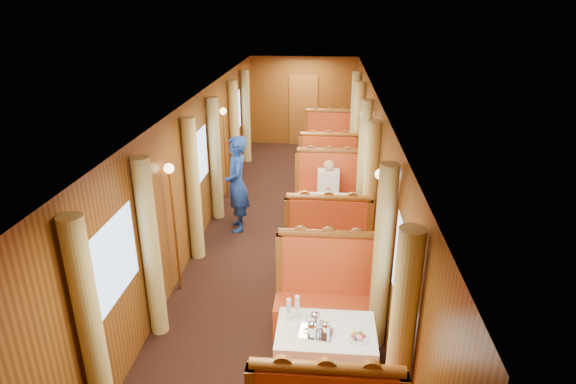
# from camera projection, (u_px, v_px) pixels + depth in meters

# --- Properties ---
(floor) EXTENTS (3.00, 12.00, 0.01)m
(floor) POSITION_uv_depth(u_px,v_px,m) (285.00, 237.00, 8.64)
(floor) COLOR black
(floor) RESTS_ON ground
(ceiling) EXTENTS (3.00, 12.00, 0.01)m
(ceiling) POSITION_uv_depth(u_px,v_px,m) (285.00, 98.00, 7.70)
(ceiling) COLOR silver
(ceiling) RESTS_ON wall_left
(wall_far) EXTENTS (3.00, 0.01, 2.50)m
(wall_far) POSITION_uv_depth(u_px,v_px,m) (303.00, 101.00, 13.71)
(wall_far) COLOR brown
(wall_far) RESTS_ON floor
(wall_left) EXTENTS (0.01, 12.00, 2.50)m
(wall_left) POSITION_uv_depth(u_px,v_px,m) (198.00, 169.00, 8.29)
(wall_left) COLOR brown
(wall_left) RESTS_ON floor
(wall_right) EXTENTS (0.01, 12.00, 2.50)m
(wall_right) POSITION_uv_depth(u_px,v_px,m) (374.00, 174.00, 8.06)
(wall_right) COLOR brown
(wall_right) RESTS_ON floor
(doorway_far) EXTENTS (0.80, 0.04, 2.00)m
(doorway_far) POSITION_uv_depth(u_px,v_px,m) (303.00, 110.00, 13.78)
(doorway_far) COLOR #905721
(doorway_far) RESTS_ON floor
(table_near) EXTENTS (1.05, 0.72, 0.75)m
(table_near) POSITION_uv_depth(u_px,v_px,m) (325.00, 358.00, 5.21)
(table_near) COLOR white
(table_near) RESTS_ON floor
(banquette_near_aft) EXTENTS (1.30, 0.55, 1.34)m
(banquette_near_aft) POSITION_uv_depth(u_px,v_px,m) (326.00, 300.00, 6.13)
(banquette_near_aft) COLOR red
(banquette_near_aft) RESTS_ON floor
(table_mid) EXTENTS (1.05, 0.72, 0.75)m
(table_mid) POSITION_uv_depth(u_px,v_px,m) (327.00, 220.00, 8.44)
(table_mid) COLOR white
(table_mid) RESTS_ON floor
(banquette_mid_fwd) EXTENTS (1.30, 0.55, 1.34)m
(banquette_mid_fwd) POSITION_uv_depth(u_px,v_px,m) (327.00, 245.00, 7.49)
(banquette_mid_fwd) COLOR red
(banquette_mid_fwd) RESTS_ON floor
(banquette_mid_aft) EXTENTS (1.30, 0.55, 1.34)m
(banquette_mid_aft) POSITION_uv_depth(u_px,v_px,m) (328.00, 195.00, 9.36)
(banquette_mid_aft) COLOR red
(banquette_mid_aft) RESTS_ON floor
(table_far) EXTENTS (1.05, 0.72, 0.75)m
(table_far) POSITION_uv_depth(u_px,v_px,m) (328.00, 158.00, 11.68)
(table_far) COLOR white
(table_far) RESTS_ON floor
(banquette_far_fwd) EXTENTS (1.30, 0.55, 1.34)m
(banquette_far_fwd) POSITION_uv_depth(u_px,v_px,m) (328.00, 170.00, 10.72)
(banquette_far_fwd) COLOR red
(banquette_far_fwd) RESTS_ON floor
(banquette_far_aft) EXTENTS (1.30, 0.55, 1.34)m
(banquette_far_aft) POSITION_uv_depth(u_px,v_px,m) (329.00, 145.00, 12.60)
(banquette_far_aft) COLOR red
(banquette_far_aft) RESTS_ON floor
(tea_tray) EXTENTS (0.37, 0.30, 0.01)m
(tea_tray) POSITION_uv_depth(u_px,v_px,m) (316.00, 333.00, 5.01)
(tea_tray) COLOR silver
(tea_tray) RESTS_ON table_near
(teapot_left) EXTENTS (0.22, 0.19, 0.15)m
(teapot_left) POSITION_uv_depth(u_px,v_px,m) (312.00, 331.00, 4.93)
(teapot_left) COLOR silver
(teapot_left) RESTS_ON tea_tray
(teapot_right) EXTENTS (0.19, 0.17, 0.13)m
(teapot_right) POSITION_uv_depth(u_px,v_px,m) (325.00, 331.00, 4.95)
(teapot_right) COLOR silver
(teapot_right) RESTS_ON tea_tray
(teapot_back) EXTENTS (0.19, 0.14, 0.14)m
(teapot_back) POSITION_uv_depth(u_px,v_px,m) (315.00, 321.00, 5.09)
(teapot_back) COLOR silver
(teapot_back) RESTS_ON tea_tray
(fruit_plate) EXTENTS (0.22, 0.22, 0.05)m
(fruit_plate) POSITION_uv_depth(u_px,v_px,m) (358.00, 337.00, 4.93)
(fruit_plate) COLOR white
(fruit_plate) RESTS_ON table_near
(cup_inboard) EXTENTS (0.08, 0.08, 0.26)m
(cup_inboard) POSITION_uv_depth(u_px,v_px,m) (289.00, 312.00, 5.18)
(cup_inboard) COLOR white
(cup_inboard) RESTS_ON table_near
(cup_outboard) EXTENTS (0.08, 0.08, 0.26)m
(cup_outboard) POSITION_uv_depth(u_px,v_px,m) (297.00, 309.00, 5.24)
(cup_outboard) COLOR white
(cup_outboard) RESTS_ON table_near
(rose_vase_mid) EXTENTS (0.06, 0.06, 0.36)m
(rose_vase_mid) POSITION_uv_depth(u_px,v_px,m) (329.00, 191.00, 8.22)
(rose_vase_mid) COLOR silver
(rose_vase_mid) RESTS_ON table_mid
(rose_vase_far) EXTENTS (0.06, 0.06, 0.36)m
(rose_vase_far) POSITION_uv_depth(u_px,v_px,m) (328.00, 136.00, 11.48)
(rose_vase_far) COLOR silver
(rose_vase_far) RESTS_ON table_far
(window_left_near) EXTENTS (0.01, 1.20, 0.90)m
(window_left_near) POSITION_uv_depth(u_px,v_px,m) (112.00, 263.00, 4.98)
(window_left_near) COLOR #89ADDB
(window_left_near) RESTS_ON wall_left
(curtain_left_near_a) EXTENTS (0.22, 0.22, 2.35)m
(curtain_left_near_a) POSITION_uv_depth(u_px,v_px,m) (91.00, 334.00, 4.35)
(curtain_left_near_a) COLOR tan
(curtain_left_near_a) RESTS_ON floor
(curtain_left_near_b) EXTENTS (0.22, 0.22, 2.35)m
(curtain_left_near_b) POSITION_uv_depth(u_px,v_px,m) (151.00, 250.00, 5.79)
(curtain_left_near_b) COLOR tan
(curtain_left_near_b) RESTS_ON floor
(window_right_near) EXTENTS (0.01, 1.20, 0.90)m
(window_right_near) POSITION_uv_depth(u_px,v_px,m) (403.00, 276.00, 4.75)
(window_right_near) COLOR #89ADDB
(window_right_near) RESTS_ON wall_right
(curtain_right_near_a) EXTENTS (0.22, 0.22, 2.35)m
(curtain_right_near_a) POSITION_uv_depth(u_px,v_px,m) (400.00, 351.00, 4.14)
(curtain_right_near_a) COLOR tan
(curtain_right_near_a) RESTS_ON floor
(curtain_right_near_b) EXTENTS (0.22, 0.22, 2.35)m
(curtain_right_near_b) POSITION_uv_depth(u_px,v_px,m) (382.00, 260.00, 5.58)
(curtain_right_near_b) COLOR tan
(curtain_right_near_b) RESTS_ON floor
(window_left_mid) EXTENTS (0.01, 1.20, 0.90)m
(window_left_mid) POSITION_uv_depth(u_px,v_px,m) (198.00, 158.00, 8.21)
(window_left_mid) COLOR #89ADDB
(window_left_mid) RESTS_ON wall_left
(curtain_left_mid_a) EXTENTS (0.22, 0.22, 2.35)m
(curtain_left_mid_a) POSITION_uv_depth(u_px,v_px,m) (193.00, 190.00, 7.59)
(curtain_left_mid_a) COLOR tan
(curtain_left_mid_a) RESTS_ON floor
(curtain_left_mid_b) EXTENTS (0.22, 0.22, 2.35)m
(curtain_left_mid_b) POSITION_uv_depth(u_px,v_px,m) (215.00, 160.00, 9.03)
(curtain_left_mid_b) COLOR tan
(curtain_left_mid_b) RESTS_ON floor
(window_right_mid) EXTENTS (0.01, 1.20, 0.90)m
(window_right_mid) POSITION_uv_depth(u_px,v_px,m) (374.00, 163.00, 7.98)
(window_right_mid) COLOR #89ADDB
(window_right_mid) RESTS_ON wall_right
(curtain_right_mid_a) EXTENTS (0.22, 0.22, 2.35)m
(curtain_right_mid_a) POSITION_uv_depth(u_px,v_px,m) (370.00, 196.00, 7.37)
(curtain_right_mid_a) COLOR tan
(curtain_right_mid_a) RESTS_ON floor
(curtain_right_mid_b) EXTENTS (0.22, 0.22, 2.35)m
(curtain_right_mid_b) POSITION_uv_depth(u_px,v_px,m) (363.00, 164.00, 8.82)
(curtain_right_mid_b) COLOR tan
(curtain_right_mid_b) RESTS_ON floor
(window_left_far) EXTENTS (0.01, 1.20, 0.90)m
(window_left_far) POSITION_uv_depth(u_px,v_px,m) (236.00, 113.00, 11.44)
(window_left_far) COLOR #89ADDB
(window_left_far) RESTS_ON wall_left
(curtain_left_far_a) EXTENTS (0.22, 0.22, 2.35)m
(curtain_left_far_a) POSITION_uv_depth(u_px,v_px,m) (234.00, 133.00, 10.82)
(curtain_left_far_a) COLOR tan
(curtain_left_far_a) RESTS_ON floor
(curtain_left_far_b) EXTENTS (0.22, 0.22, 2.35)m
(curtain_left_far_b) POSITION_uv_depth(u_px,v_px,m) (246.00, 117.00, 12.26)
(curtain_left_far_b) COLOR tan
(curtain_left_far_b) RESTS_ON floor
(window_right_far) EXTENTS (0.01, 1.20, 0.90)m
(window_right_far) POSITION_uv_depth(u_px,v_px,m) (361.00, 115.00, 11.22)
(window_right_far) COLOR #89ADDB
(window_right_far) RESTS_ON wall_right
(curtain_right_far_a) EXTENTS (0.22, 0.22, 2.35)m
(curtain_right_far_a) POSITION_uv_depth(u_px,v_px,m) (358.00, 136.00, 10.61)
(curtain_right_far_a) COLOR tan
(curtain_right_far_a) RESTS_ON floor
(curtain_right_far_b) EXTENTS (0.22, 0.22, 2.35)m
(curtain_right_far_b) POSITION_uv_depth(u_px,v_px,m) (355.00, 119.00, 12.05)
(curtain_right_far_b) COLOR tan
(curtain_right_far_b) RESTS_ON floor
(sconce_left_fore) EXTENTS (0.14, 0.14, 1.95)m
(sconce_left_fore) POSITION_uv_depth(u_px,v_px,m) (172.00, 202.00, 6.61)
(sconce_left_fore) COLOR #BF8C3F
(sconce_left_fore) RESTS_ON floor
(sconce_right_fore) EXTENTS (0.14, 0.14, 1.95)m
(sconce_right_fore) POSITION_uv_depth(u_px,v_px,m) (378.00, 209.00, 6.40)
(sconce_right_fore) COLOR #BF8C3F
(sconce_right_fore) RESTS_ON floor
(sconce_left_aft) EXTENTS (0.14, 0.14, 1.95)m
(sconce_left_aft) POSITION_uv_depth(u_px,v_px,m) (224.00, 135.00, 9.85)
(sconce_left_aft) COLOR #BF8C3F
(sconce_left_aft) RESTS_ON floor
(sconce_right_aft) EXTENTS (0.14, 0.14, 1.95)m
(sconce_right_aft) POSITION_uv_depth(u_px,v_px,m) (362.00, 138.00, 9.63)
(sconce_right_aft) COLOR #BF8C3F
(sconce_right_aft) RESTS_ON floor
(steward) EXTENTS (0.56, 0.73, 1.77)m
(steward) POSITION_uv_depth(u_px,v_px,m) (237.00, 184.00, 8.64)
(steward) COLOR navy
(steward) RESTS_ON floor
(passenger) EXTENTS (0.40, 0.44, 0.76)m
(passenger) POSITION_uv_depth(u_px,v_px,m) (328.00, 185.00, 9.01)
(passenger) COLOR beige
(passenger) RESTS_ON banquette_mid_aft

